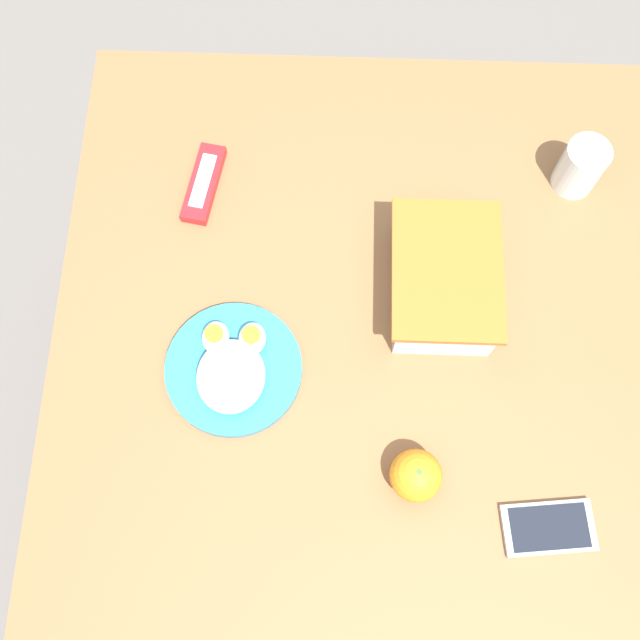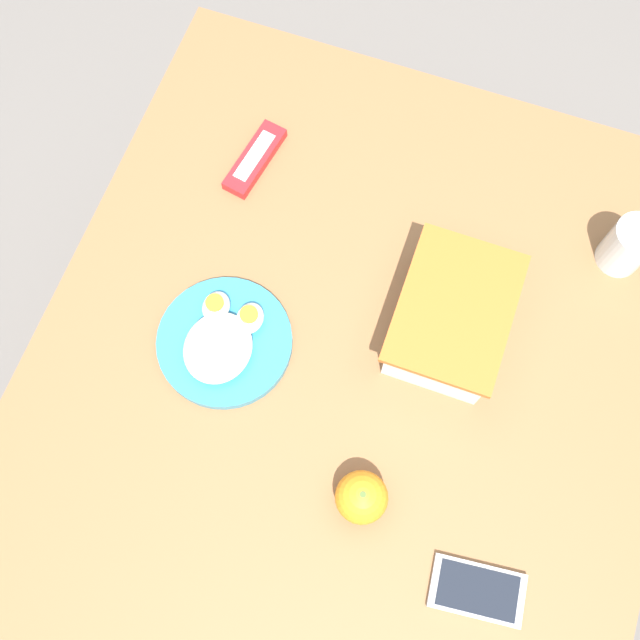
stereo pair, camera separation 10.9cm
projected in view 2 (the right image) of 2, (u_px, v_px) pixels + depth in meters
ground_plane at (337, 457)px, 1.79m from camera, size 10.00×10.00×0.00m
table at (346, 393)px, 1.18m from camera, size 1.11×0.94×0.74m
food_container at (451, 318)px, 1.09m from camera, size 0.22×0.16×0.09m
orange_fruit at (362, 497)px, 1.01m from camera, size 0.07×0.07×0.07m
rice_plate at (224, 341)px, 1.10m from camera, size 0.20×0.20×0.05m
candy_bar at (255, 159)px, 1.21m from camera, size 0.14×0.06×0.02m
cell_phone at (477, 591)px, 1.00m from camera, size 0.08×0.13×0.01m
drinking_glass at (628, 245)px, 1.12m from camera, size 0.07×0.07×0.09m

